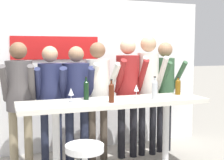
% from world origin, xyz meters
% --- Properties ---
extents(back_wall, '(4.05, 0.12, 2.47)m').
position_xyz_m(back_wall, '(-0.01, 1.27, 1.24)').
color(back_wall, white).
rests_on(back_wall, ground_plane).
extents(tasting_table, '(2.45, 0.64, 1.01)m').
position_xyz_m(tasting_table, '(-0.00, 0.00, 0.86)').
color(tasting_table, silver).
rests_on(tasting_table, ground_plane).
extents(person_far_left, '(0.48, 0.59, 1.76)m').
position_xyz_m(person_far_left, '(-1.14, 0.58, 1.09)').
color(person_far_left, gray).
rests_on(person_far_left, ground_plane).
extents(person_left, '(0.46, 0.57, 1.70)m').
position_xyz_m(person_left, '(-0.73, 0.59, 1.06)').
color(person_left, '#23283D').
rests_on(person_left, ground_plane).
extents(person_center_left, '(0.53, 0.61, 1.70)m').
position_xyz_m(person_center_left, '(-0.35, 0.62, 1.05)').
color(person_center_left, '#23283D').
rests_on(person_center_left, ground_plane).
extents(person_center, '(0.47, 0.59, 1.76)m').
position_xyz_m(person_center, '(-0.04, 0.60, 1.10)').
color(person_center, '#473D33').
rests_on(person_center, ground_plane).
extents(person_center_right, '(0.45, 0.57, 1.82)m').
position_xyz_m(person_center_right, '(0.42, 0.57, 1.14)').
color(person_center_right, black).
rests_on(person_center_right, ground_plane).
extents(person_right, '(0.44, 0.58, 1.86)m').
position_xyz_m(person_right, '(0.76, 0.57, 1.17)').
color(person_right, black).
rests_on(person_right, ground_plane).
extents(person_far_right, '(0.40, 0.54, 1.76)m').
position_xyz_m(person_far_right, '(1.09, 0.64, 1.12)').
color(person_far_right, black).
rests_on(person_far_right, ground_plane).
extents(wine_bottle_0, '(0.07, 0.07, 0.29)m').
position_xyz_m(wine_bottle_0, '(-0.10, -0.15, 1.14)').
color(wine_bottle_0, '#4C1E0F').
rests_on(wine_bottle_0, tasting_table).
extents(wine_bottle_1, '(0.08, 0.08, 0.26)m').
position_xyz_m(wine_bottle_1, '(1.02, 0.13, 1.13)').
color(wine_bottle_1, brown).
rests_on(wine_bottle_1, tasting_table).
extents(wine_bottle_2, '(0.07, 0.07, 0.30)m').
position_xyz_m(wine_bottle_2, '(-0.33, 0.15, 1.15)').
color(wine_bottle_2, black).
rests_on(wine_bottle_2, tasting_table).
extents(wine_bottle_3, '(0.08, 0.08, 0.30)m').
position_xyz_m(wine_bottle_3, '(0.50, -0.14, 1.15)').
color(wine_bottle_3, '#B7BCC1').
rests_on(wine_bottle_3, tasting_table).
extents(wine_glass_0, '(0.07, 0.07, 0.18)m').
position_xyz_m(wine_glass_0, '(-0.56, 0.03, 1.14)').
color(wine_glass_0, silver).
rests_on(wine_glass_0, tasting_table).
extents(wine_glass_1, '(0.07, 0.07, 0.18)m').
position_xyz_m(wine_glass_1, '(0.35, 0.08, 1.14)').
color(wine_glass_1, silver).
rests_on(wine_glass_1, tasting_table).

